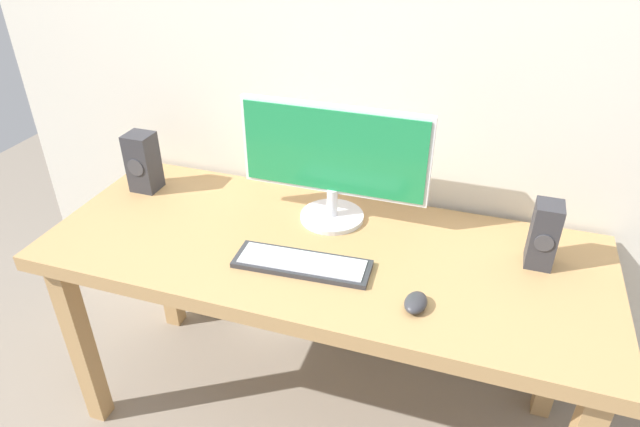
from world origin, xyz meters
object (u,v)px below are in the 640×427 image
Objects in this scene: desk at (322,269)px; speaker_right at (544,235)px; mouse at (416,303)px; monitor at (334,160)px; keyboard_primary at (302,264)px; speaker_left at (143,162)px.

desk is 0.68m from speaker_right.
mouse is (0.33, -0.19, 0.11)m from desk.
monitor is 0.54m from mouse.
mouse reaches higher than desk.
desk is at bearing -169.27° from speaker_right.
keyboard_primary is 2.03× the size of speaker_right.
monitor is at bearing 1.86° from speaker_left.
monitor is at bearing 138.56° from mouse.
speaker_left is at bearing 159.23° from keyboard_primary.
monitor reaches higher than keyboard_primary.
keyboard_primary reaches higher than desk.
speaker_left is (-0.73, 0.15, 0.20)m from desk.
speaker_left is at bearing 178.66° from speaker_right.
mouse is at bearing -12.49° from keyboard_primary.
desk is 0.40m from mouse.
monitor is 3.04× the size of speaker_right.
speaker_right is 0.94× the size of speaker_left.
desk is 0.77m from speaker_left.
speaker_left is (-0.71, 0.27, 0.10)m from keyboard_primary.
monitor is at bearing 175.21° from speaker_right.
monitor is 1.50× the size of keyboard_primary.
monitor is 0.72m from speaker_left.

